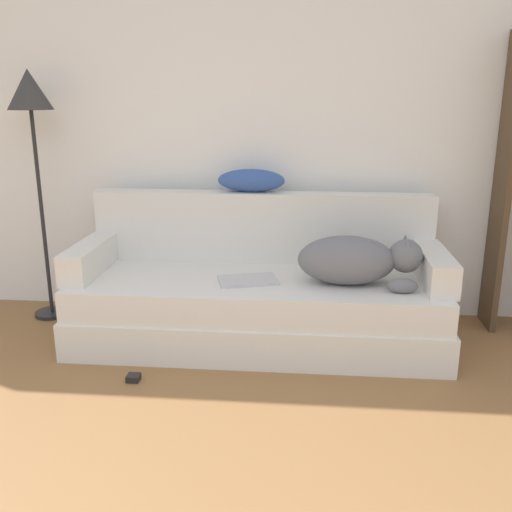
# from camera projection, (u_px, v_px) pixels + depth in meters

# --- Properties ---
(wall_back) EXTENTS (7.35, 0.06, 2.70)m
(wall_back) POSITION_uv_depth(u_px,v_px,m) (227.00, 103.00, 3.55)
(wall_back) COLOR white
(wall_back) RESTS_ON ground_plane
(couch) EXTENTS (2.11, 0.81, 0.40)m
(couch) POSITION_uv_depth(u_px,v_px,m) (258.00, 309.00, 3.33)
(couch) COLOR silver
(couch) RESTS_ON ground_plane
(couch_backrest) EXTENTS (2.07, 0.15, 0.43)m
(couch_backrest) POSITION_uv_depth(u_px,v_px,m) (262.00, 227.00, 3.53)
(couch_backrest) COLOR silver
(couch_backrest) RESTS_ON couch
(couch_arm_left) EXTENTS (0.15, 0.62, 0.18)m
(couch_arm_left) POSITION_uv_depth(u_px,v_px,m) (90.00, 258.00, 3.33)
(couch_arm_left) COLOR silver
(couch_arm_left) RESTS_ON couch
(couch_arm_right) EXTENTS (0.15, 0.62, 0.18)m
(couch_arm_right) POSITION_uv_depth(u_px,v_px,m) (434.00, 267.00, 3.15)
(couch_arm_right) COLOR silver
(couch_arm_right) RESTS_ON couch
(dog) EXTENTS (0.67, 0.31, 0.28)m
(dog) POSITION_uv_depth(u_px,v_px,m) (356.00, 260.00, 3.10)
(dog) COLOR slate
(dog) RESTS_ON couch
(laptop) EXTENTS (0.36, 0.28, 0.02)m
(laptop) POSITION_uv_depth(u_px,v_px,m) (248.00, 280.00, 3.18)
(laptop) COLOR #B7B7BC
(laptop) RESTS_ON couch
(throw_pillow) EXTENTS (0.41, 0.15, 0.14)m
(throw_pillow) POSITION_uv_depth(u_px,v_px,m) (251.00, 180.00, 3.48)
(throw_pillow) COLOR #335199
(throw_pillow) RESTS_ON couch_backrest
(floor_lamp) EXTENTS (0.27, 0.27, 1.55)m
(floor_lamp) POSITION_uv_depth(u_px,v_px,m) (31.00, 110.00, 3.40)
(floor_lamp) COLOR #232326
(floor_lamp) RESTS_ON ground_plane
(power_adapter) EXTENTS (0.06, 0.06, 0.03)m
(power_adapter) POSITION_uv_depth(u_px,v_px,m) (133.00, 378.00, 2.90)
(power_adapter) COLOR black
(power_adapter) RESTS_ON ground_plane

